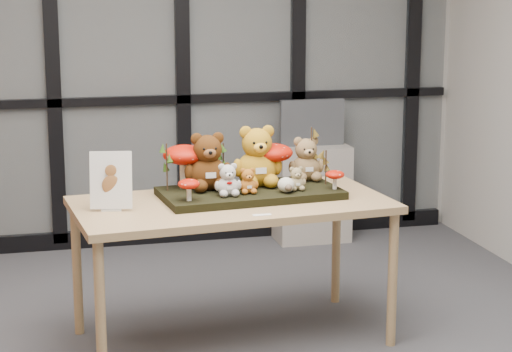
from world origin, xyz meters
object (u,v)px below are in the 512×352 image
object	(u,v)px
diorama_tray	(250,193)
plush_cream_hedgehog	(286,184)
display_table	(232,213)
monitor	(312,123)
bear_white_bow	(228,178)
cabinet	(312,193)
bear_brown_medium	(208,158)
mushroom_front_left	(189,189)
bear_tan_back	(306,156)
mushroom_back_left	(184,164)
bear_small_yellow	(248,179)
sign_holder	(111,183)
bear_pooh_yellow	(257,153)
bear_beige_small	(296,177)
mushroom_front_right	(335,179)
mushroom_back_right	(273,161)

from	to	relation	value
diorama_tray	plush_cream_hedgehog	bearing A→B (deg)	-39.58
display_table	monitor	bearing A→B (deg)	55.34
bear_white_bow	cabinet	world-z (taller)	bear_white_bow
cabinet	diorama_tray	bearing A→B (deg)	-117.31
diorama_tray	bear_white_bow	world-z (taller)	bear_white_bow
bear_brown_medium	mushroom_front_left	bearing A→B (deg)	-126.55
bear_tan_back	mushroom_front_left	bearing A→B (deg)	-160.81
mushroom_back_left	bear_white_bow	bearing A→B (deg)	-52.25
bear_small_yellow	mushroom_front_left	distance (m)	0.34
bear_white_bow	mushroom_front_left	world-z (taller)	bear_white_bow
diorama_tray	monitor	distance (m)	1.90
bear_brown_medium	bear_small_yellow	world-z (taller)	bear_brown_medium
mushroom_back_left	sign_holder	distance (m)	0.48
bear_white_bow	bear_pooh_yellow	bearing A→B (deg)	38.40
bear_tan_back	cabinet	bearing A→B (deg)	65.79
bear_beige_small	mushroom_front_right	xyz separation A→B (m)	(0.20, -0.03, -0.01)
display_table	mushroom_back_left	distance (m)	0.38
display_table	mushroom_back_left	size ratio (longest dim) A/B	6.71
bear_small_yellow	mushroom_back_left	xyz separation A→B (m)	(-0.30, 0.21, 0.05)
plush_cream_hedgehog	cabinet	xyz separation A→B (m)	(0.70, 1.78, -0.49)
sign_holder	mushroom_front_left	bearing A→B (deg)	2.20
diorama_tray	plush_cream_hedgehog	world-z (taller)	plush_cream_hedgehog
bear_pooh_yellow	cabinet	world-z (taller)	bear_pooh_yellow
display_table	mushroom_back_right	distance (m)	0.40
bear_beige_small	mushroom_front_left	xyz separation A→B (m)	(-0.59, -0.10, -0.01)
bear_tan_back	monitor	size ratio (longest dim) A/B	0.56
bear_pooh_yellow	plush_cream_hedgehog	size ratio (longest dim) A/B	4.06
bear_small_yellow	mushroom_front_left	world-z (taller)	bear_small_yellow
plush_cream_hedgehog	mushroom_back_left	xyz separation A→B (m)	(-0.49, 0.25, 0.08)
plush_cream_hedgehog	monitor	size ratio (longest dim) A/B	0.19
cabinet	bear_brown_medium	bearing A→B (deg)	-123.85
mushroom_back_left	mushroom_back_right	world-z (taller)	mushroom_back_left
sign_holder	bear_brown_medium	bearing A→B (deg)	29.54
bear_brown_medium	diorama_tray	bearing A→B (deg)	-22.27
bear_tan_back	mushroom_front_right	bearing A→B (deg)	-77.40
mushroom_front_right	monitor	world-z (taller)	monitor
mushroom_back_left	mushroom_front_left	world-z (taller)	mushroom_back_left
plush_cream_hedgehog	mushroom_back_left	world-z (taller)	mushroom_back_left
bear_white_bow	bear_brown_medium	bearing A→B (deg)	107.37
mushroom_back_left	mushroom_front_right	distance (m)	0.80
bear_white_bow	mushroom_back_left	xyz separation A→B (m)	(-0.18, 0.24, 0.03)
mushroom_back_right	mushroom_front_right	size ratio (longest dim) A/B	2.16
cabinet	mushroom_back_right	bearing A→B (deg)	-114.49
bear_small_yellow	cabinet	size ratio (longest dim) A/B	0.21
diorama_tray	bear_brown_medium	xyz separation A→B (m)	(-0.21, 0.06, 0.19)
bear_pooh_yellow	monitor	distance (m)	1.79
mushroom_back_left	bear_beige_small	bearing A→B (deg)	-19.93
bear_beige_small	cabinet	world-z (taller)	bear_beige_small
bear_tan_back	display_table	bearing A→B (deg)	-159.56
bear_white_bow	plush_cream_hedgehog	xyz separation A→B (m)	(0.31, -0.01, -0.05)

